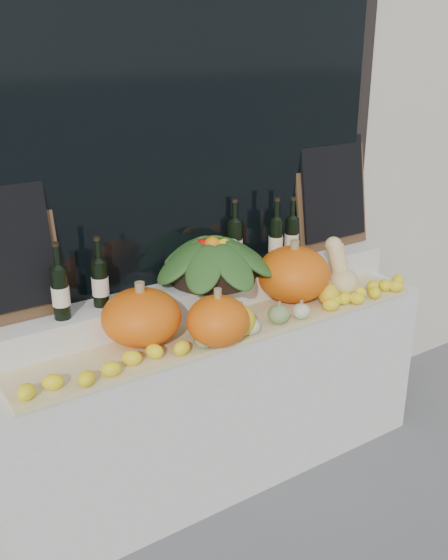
# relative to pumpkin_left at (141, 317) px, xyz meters

# --- Properties ---
(storefront_facade) EXTENTS (7.00, 0.94, 4.50)m
(storefront_facade) POSITION_rel_pumpkin_left_xyz_m (0.42, 0.77, 1.22)
(storefront_facade) COLOR beige
(storefront_facade) RESTS_ON ground
(display_sill) EXTENTS (2.30, 0.55, 0.88)m
(display_sill) POSITION_rel_pumpkin_left_xyz_m (0.42, 0.05, -0.59)
(display_sill) COLOR silver
(display_sill) RESTS_ON ground
(rear_tier) EXTENTS (2.30, 0.25, 0.16)m
(rear_tier) POSITION_rel_pumpkin_left_xyz_m (0.42, 0.20, -0.07)
(rear_tier) COLOR silver
(rear_tier) RESTS_ON display_sill
(straw_bedding) EXTENTS (2.10, 0.32, 0.02)m
(straw_bedding) POSITION_rel_pumpkin_left_xyz_m (0.42, -0.08, -0.14)
(straw_bedding) COLOR tan
(straw_bedding) RESTS_ON display_sill
(pumpkin_left) EXTENTS (0.43, 0.43, 0.25)m
(pumpkin_left) POSITION_rel_pumpkin_left_xyz_m (0.00, 0.00, 0.00)
(pumpkin_left) COLOR orange
(pumpkin_left) RESTS_ON straw_bedding
(pumpkin_right) EXTENTS (0.38, 0.38, 0.28)m
(pumpkin_right) POSITION_rel_pumpkin_left_xyz_m (0.86, 0.01, 0.02)
(pumpkin_right) COLOR orange
(pumpkin_right) RESTS_ON straw_bedding
(pumpkin_center) EXTENTS (0.33, 0.33, 0.22)m
(pumpkin_center) POSITION_rel_pumpkin_left_xyz_m (0.27, -0.20, -0.01)
(pumpkin_center) COLOR orange
(pumpkin_center) RESTS_ON straw_bedding
(butternut_squash) EXTENTS (0.16, 0.22, 0.30)m
(butternut_squash) POSITION_rel_pumpkin_left_xyz_m (1.11, -0.08, -0.00)
(butternut_squash) COLOR #DBC381
(butternut_squash) RESTS_ON straw_bedding
(decorative_gourds) EXTENTS (0.87, 0.16, 0.17)m
(decorative_gourds) POSITION_rel_pumpkin_left_xyz_m (0.56, -0.18, -0.07)
(decorative_gourds) COLOR #275B1B
(decorative_gourds) RESTS_ON straw_bedding
(lemon_heap) EXTENTS (2.20, 0.16, 0.06)m
(lemon_heap) POSITION_rel_pumpkin_left_xyz_m (0.42, -0.19, -0.09)
(lemon_heap) COLOR yellow
(lemon_heap) RESTS_ON straw_bedding
(produce_bowl) EXTENTS (0.65, 0.65, 0.23)m
(produce_bowl) POSITION_rel_pumpkin_left_xyz_m (0.49, 0.18, 0.12)
(produce_bowl) COLOR black
(produce_bowl) RESTS_ON rear_tier
(wine_bottle_far_left) EXTENTS (0.08, 0.08, 0.34)m
(wine_bottle_far_left) POSITION_rel_pumpkin_left_xyz_m (-0.30, 0.15, 0.13)
(wine_bottle_far_left) COLOR black
(wine_bottle_far_left) RESTS_ON rear_tier
(wine_bottle_near_left) EXTENTS (0.08, 0.08, 0.32)m
(wine_bottle_near_left) POSITION_rel_pumpkin_left_xyz_m (-0.10, 0.19, 0.12)
(wine_bottle_near_left) COLOR black
(wine_bottle_near_left) RESTS_ON rear_tier
(wine_bottle_tall) EXTENTS (0.08, 0.08, 0.37)m
(wine_bottle_tall) POSITION_rel_pumpkin_left_xyz_m (0.67, 0.25, 0.14)
(wine_bottle_tall) COLOR black
(wine_bottle_tall) RESTS_ON rear_tier
(wine_bottle_near_right) EXTENTS (0.08, 0.08, 0.36)m
(wine_bottle_near_right) POSITION_rel_pumpkin_left_xyz_m (0.88, 0.18, 0.14)
(wine_bottle_near_right) COLOR black
(wine_bottle_near_right) RESTS_ON rear_tier
(wine_bottle_far_right) EXTENTS (0.08, 0.08, 0.35)m
(wine_bottle_far_right) POSITION_rel_pumpkin_left_xyz_m (0.99, 0.19, 0.13)
(wine_bottle_far_right) COLOR black
(wine_bottle_far_right) RESTS_ON rear_tier
(chalkboard_right) EXTENTS (0.50, 0.13, 0.61)m
(chalkboard_right) POSITION_rel_pumpkin_left_xyz_m (1.34, 0.26, 0.33)
(chalkboard_right) COLOR #4C331E
(chalkboard_right) RESTS_ON rear_tier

